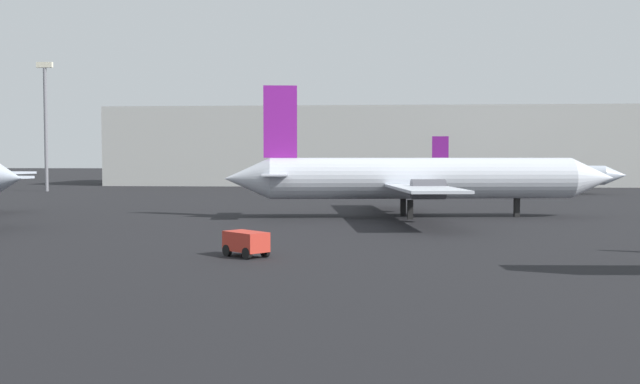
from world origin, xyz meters
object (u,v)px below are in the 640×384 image
object	(u,v)px
airplane_distant	(419,178)
light_mast_left	(46,118)
airplane_far_left	(516,175)
baggage_cart	(246,242)

from	to	relation	value
airplane_distant	light_mast_left	size ratio (longest dim) A/B	1.76
airplane_far_left	baggage_cart	world-z (taller)	airplane_far_left
airplane_distant	baggage_cart	xyz separation A→B (m)	(-10.33, -24.99, -2.56)
baggage_cart	airplane_distant	bearing A→B (deg)	-69.76
airplane_distant	baggage_cart	size ratio (longest dim) A/B	12.67
airplane_distant	baggage_cart	world-z (taller)	airplane_distant
airplane_distant	light_mast_left	distance (m)	67.71
airplane_distant	airplane_far_left	xyz separation A→B (m)	(15.94, 40.50, -0.72)
airplane_distant	airplane_far_left	world-z (taller)	airplane_distant
airplane_far_left	baggage_cart	bearing A→B (deg)	-107.02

